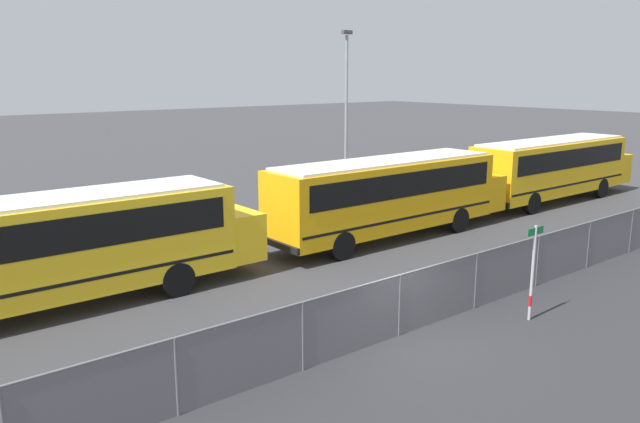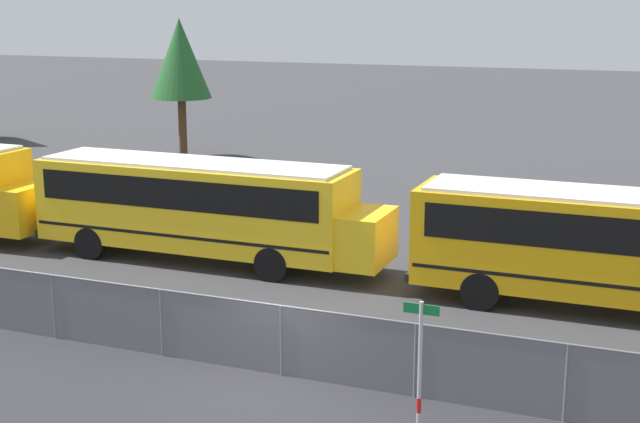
{
  "view_description": "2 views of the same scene",
  "coord_description": "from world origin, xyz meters",
  "px_view_note": "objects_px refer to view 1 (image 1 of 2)",
  "views": [
    {
      "loc": [
        -10.86,
        -10.43,
        6.58
      ],
      "look_at": [
        2.45,
        6.31,
        1.84
      ],
      "focal_mm": 35.0,
      "sensor_mm": 36.0,
      "label": 1
    },
    {
      "loc": [
        7.65,
        -16.92,
        8.1
      ],
      "look_at": [
        -2.31,
        8.11,
        1.8
      ],
      "focal_mm": 50.0,
      "sensor_mm": 36.0,
      "label": 2
    }
  ],
  "objects_px": {
    "school_bus_1": "(59,242)",
    "school_bus_2": "(390,191)",
    "light_pole": "(346,107)",
    "street_sign": "(533,270)",
    "school_bus_3": "(554,165)"
  },
  "relations": [
    {
      "from": "school_bus_1",
      "to": "school_bus_2",
      "type": "xyz_separation_m",
      "value": [
        12.79,
        -0.23,
        0.0
      ]
    },
    {
      "from": "light_pole",
      "to": "street_sign",
      "type": "bearing_deg",
      "value": -115.33
    },
    {
      "from": "street_sign",
      "to": "school_bus_1",
      "type": "bearing_deg",
      "value": 137.56
    },
    {
      "from": "school_bus_1",
      "to": "street_sign",
      "type": "relative_size",
      "value": 4.45
    },
    {
      "from": "school_bus_3",
      "to": "street_sign",
      "type": "xyz_separation_m",
      "value": [
        -15.16,
        -8.67,
        -0.52
      ]
    },
    {
      "from": "school_bus_1",
      "to": "light_pole",
      "type": "relative_size",
      "value": 1.34
    },
    {
      "from": "school_bus_3",
      "to": "light_pole",
      "type": "xyz_separation_m",
      "value": [
        -7.1,
        8.35,
        2.86
      ]
    },
    {
      "from": "street_sign",
      "to": "light_pole",
      "type": "distance_m",
      "value": 19.13
    },
    {
      "from": "street_sign",
      "to": "light_pole",
      "type": "bearing_deg",
      "value": 64.67
    },
    {
      "from": "school_bus_1",
      "to": "school_bus_2",
      "type": "bearing_deg",
      "value": -1.05
    },
    {
      "from": "school_bus_1",
      "to": "school_bus_3",
      "type": "relative_size",
      "value": 1.0
    },
    {
      "from": "school_bus_1",
      "to": "school_bus_2",
      "type": "height_order",
      "value": "same"
    },
    {
      "from": "school_bus_1",
      "to": "school_bus_3",
      "type": "height_order",
      "value": "same"
    },
    {
      "from": "school_bus_1",
      "to": "light_pole",
      "type": "height_order",
      "value": "light_pole"
    },
    {
      "from": "school_bus_3",
      "to": "street_sign",
      "type": "relative_size",
      "value": 4.45
    }
  ]
}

